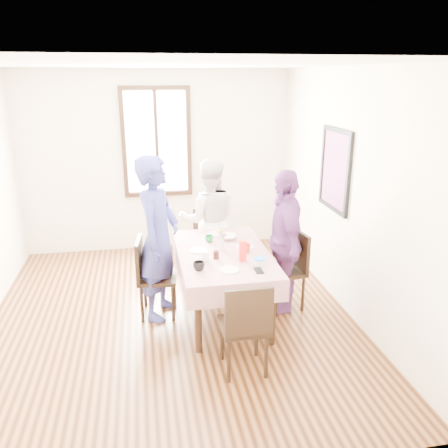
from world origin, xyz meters
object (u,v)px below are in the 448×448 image
(person_right, at_px, (283,241))
(chair_left, at_px, (158,277))
(dining_table, at_px, (223,284))
(chair_near, at_px, (244,325))
(person_far, at_px, (209,220))
(chair_far, at_px, (209,245))
(person_left, at_px, (158,239))
(chair_right, at_px, (284,271))

(person_right, bearing_deg, chair_left, -88.53)
(dining_table, distance_m, chair_left, 0.74)
(dining_table, relative_size, chair_left, 1.64)
(chair_near, bearing_deg, person_far, 90.00)
(chair_far, bearing_deg, person_left, 58.73)
(person_far, bearing_deg, chair_far, -85.80)
(chair_right, distance_m, chair_near, 1.29)
(person_far, bearing_deg, dining_table, 94.20)
(dining_table, xyz_separation_m, chair_far, (0.00, 1.03, 0.08))
(dining_table, height_order, person_left, person_left)
(dining_table, bearing_deg, person_right, 3.82)
(dining_table, bearing_deg, person_far, 90.00)
(chair_far, height_order, person_far, person_far)
(chair_right, bearing_deg, chair_far, 26.74)
(dining_table, height_order, person_right, person_right)
(chair_far, xyz_separation_m, person_left, (-0.70, -0.89, 0.46))
(person_left, bearing_deg, person_right, -70.83)
(dining_table, relative_size, chair_far, 1.64)
(person_left, distance_m, person_right, 1.41)
(dining_table, bearing_deg, chair_right, 3.72)
(chair_far, bearing_deg, chair_right, 133.17)
(chair_far, bearing_deg, chair_left, 57.97)
(person_left, relative_size, person_right, 1.11)
(dining_table, height_order, chair_far, chair_far)
(chair_far, height_order, chair_near, same)
(chair_far, bearing_deg, person_far, 96.96)
(person_far, height_order, person_right, person_right)
(chair_left, bearing_deg, person_far, 147.16)
(chair_left, height_order, chair_near, same)
(person_left, relative_size, person_far, 1.13)
(chair_left, height_order, person_far, person_far)
(person_left, height_order, person_right, person_left)
(chair_left, distance_m, chair_right, 1.44)
(person_far, bearing_deg, chair_near, 94.20)
(chair_far, xyz_separation_m, person_far, (0.00, -0.02, 0.35))
(chair_far, xyz_separation_m, chair_near, (0.00, -2.06, 0.00))
(chair_far, distance_m, chair_near, 2.06)
(chair_near, relative_size, person_left, 0.50)
(dining_table, relative_size, person_far, 0.93)
(dining_table, xyz_separation_m, person_left, (-0.70, 0.14, 0.54))
(dining_table, distance_m, person_left, 0.89)
(chair_right, distance_m, person_right, 0.37)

